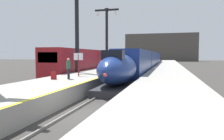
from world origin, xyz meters
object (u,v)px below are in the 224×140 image
(highspeed_train_main, at_px, (147,61))
(departure_info_board, at_px, (78,60))
(station_column_far, at_px, (107,32))
(station_column_mid, at_px, (77,22))
(regional_train_adjacent, at_px, (101,60))
(passenger_near_edge, at_px, (68,67))
(rolling_suitcase, at_px, (54,76))

(highspeed_train_main, relative_size, departure_info_board, 27.13)
(departure_info_board, bearing_deg, station_column_far, 96.70)
(departure_info_board, bearing_deg, highspeed_train_main, 80.10)
(station_column_mid, distance_m, departure_info_board, 5.99)
(highspeed_train_main, relative_size, station_column_mid, 6.18)
(highspeed_train_main, bearing_deg, regional_train_adjacent, -156.38)
(passenger_near_edge, bearing_deg, highspeed_train_main, 81.70)
(passenger_near_edge, height_order, rolling_suitcase, passenger_near_edge)
(regional_train_adjacent, bearing_deg, passenger_near_edge, -78.91)
(station_column_mid, relative_size, passenger_near_edge, 5.51)
(station_column_far, bearing_deg, highspeed_train_main, 50.53)
(highspeed_train_main, xyz_separation_m, station_column_far, (-5.90, -7.17, 4.83))
(station_column_far, relative_size, rolling_suitcase, 9.75)
(regional_train_adjacent, xyz_separation_m, station_column_mid, (2.20, -15.59, 4.51))
(highspeed_train_main, xyz_separation_m, departure_info_board, (-4.03, -23.10, 0.60))
(rolling_suitcase, distance_m, departure_info_board, 3.46)
(highspeed_train_main, distance_m, regional_train_adjacent, 8.84)
(passenger_near_edge, bearing_deg, regional_train_adjacent, 101.09)
(station_column_far, bearing_deg, regional_train_adjacent, 121.26)
(regional_train_adjacent, bearing_deg, station_column_mid, -81.97)
(station_column_mid, height_order, rolling_suitcase, station_column_mid)
(station_column_mid, xyz_separation_m, rolling_suitcase, (1.11, -7.12, -5.29))
(regional_train_adjacent, bearing_deg, departure_info_board, -78.24)
(highspeed_train_main, distance_m, passenger_near_edge, 26.00)
(station_column_far, relative_size, departure_info_board, 4.52)
(highspeed_train_main, xyz_separation_m, rolling_suitcase, (-4.79, -26.25, -0.60))
(station_column_far, relative_size, passenger_near_edge, 5.67)
(rolling_suitcase, bearing_deg, station_column_far, 93.32)
(rolling_suitcase, bearing_deg, station_column_mid, 98.84)
(station_column_far, height_order, passenger_near_edge, station_column_far)
(regional_train_adjacent, relative_size, station_column_far, 3.82)
(station_column_mid, bearing_deg, departure_info_board, -64.74)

